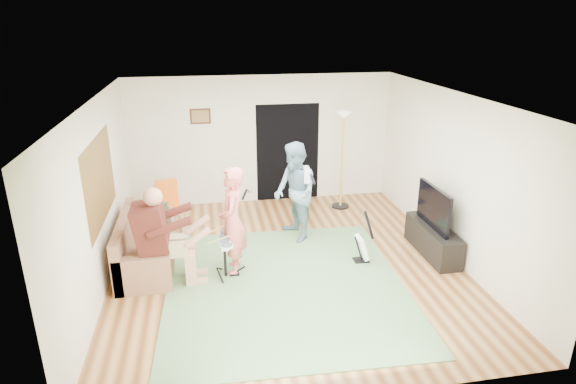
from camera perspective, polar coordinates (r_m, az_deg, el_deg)
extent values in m
plane|color=brown|center=(7.92, -0.14, -8.58)|extent=(6.00, 6.00, 0.00)
plane|color=white|center=(7.04, -0.15, 11.10)|extent=(6.00, 6.00, 0.00)
plane|color=brown|center=(7.55, -21.40, 1.33)|extent=(0.00, 2.05, 2.05)
plane|color=black|center=(10.36, -0.04, 4.68)|extent=(2.10, 0.00, 2.10)
cube|color=#3F2314|center=(10.02, -10.35, 8.82)|extent=(0.42, 0.03, 0.32)
cube|color=#56824F|center=(7.34, -0.32, -11.02)|extent=(3.66, 4.01, 0.02)
cube|color=#916348|center=(8.18, -16.16, -6.87)|extent=(0.81, 1.62, 0.40)
cube|color=#916348|center=(8.14, -18.71, -5.69)|extent=(0.15, 2.00, 0.81)
cube|color=#916348|center=(8.96, -15.71, -3.80)|extent=(0.81, 0.19, 0.57)
cube|color=#916348|center=(7.35, -16.85, -9.43)|extent=(0.81, 0.19, 0.57)
cube|color=#511D16|center=(7.28, -15.98, -4.08)|extent=(0.43, 0.55, 0.70)
sphere|color=tan|center=(7.10, -15.74, -0.59)|extent=(0.28, 0.28, 0.28)
cylinder|color=black|center=(7.50, -7.47, -7.81)|extent=(0.04, 0.04, 0.59)
cube|color=white|center=(7.37, -7.57, -5.85)|extent=(0.11, 0.59, 0.03)
imported|color=#DE6360|center=(7.41, -6.61, -3.47)|extent=(0.49, 0.67, 1.71)
imported|color=#7092A5|center=(8.47, 0.83, -0.03)|extent=(0.85, 0.99, 1.78)
cube|color=black|center=(8.10, 8.65, -8.01)|extent=(0.24, 0.20, 0.03)
cube|color=white|center=(7.99, 8.73, -6.50)|extent=(0.19, 0.29, 0.38)
cylinder|color=black|center=(7.86, 9.57, -3.89)|extent=(0.20, 0.04, 0.50)
cylinder|color=black|center=(10.27, 6.20, -1.66)|extent=(0.36, 0.36, 0.03)
cylinder|color=tan|center=(9.96, 6.41, 3.50)|extent=(0.05, 0.05, 1.92)
cone|color=white|center=(9.73, 6.63, 9.05)|extent=(0.32, 0.32, 0.13)
cube|color=#D3B789|center=(9.07, -13.81, -2.19)|extent=(0.51, 0.51, 0.04)
cube|color=orange|center=(9.14, -13.92, 0.18)|extent=(0.41, 0.18, 0.42)
cube|color=black|center=(8.52, 16.78, -5.45)|extent=(0.40, 1.40, 0.50)
cube|color=black|center=(8.27, 16.89, -1.73)|extent=(0.06, 1.06, 0.68)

